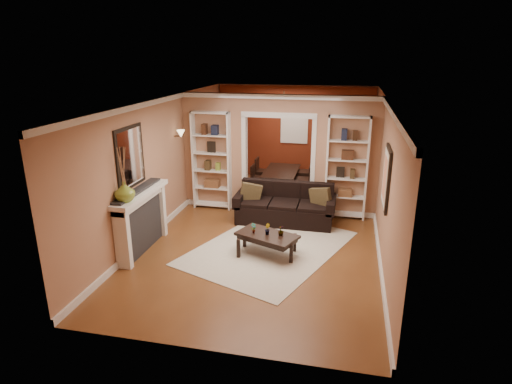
% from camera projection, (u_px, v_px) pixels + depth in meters
% --- Properties ---
extents(floor, '(8.00, 8.00, 0.00)m').
position_uv_depth(floor, '(268.00, 229.00, 9.10)').
color(floor, brown).
rests_on(floor, ground).
extents(ceiling, '(8.00, 8.00, 0.00)m').
position_uv_depth(ceiling, '(269.00, 100.00, 8.25)').
color(ceiling, white).
rests_on(ceiling, ground).
extents(wall_back, '(8.00, 0.00, 8.00)m').
position_uv_depth(wall_back, '(294.00, 133.00, 12.39)').
color(wall_back, tan).
rests_on(wall_back, ground).
extents(wall_front, '(8.00, 0.00, 8.00)m').
position_uv_depth(wall_front, '(205.00, 254.00, 4.96)').
color(wall_front, tan).
rests_on(wall_front, ground).
extents(wall_left, '(0.00, 8.00, 8.00)m').
position_uv_depth(wall_left, '(165.00, 162.00, 9.13)').
color(wall_left, tan).
rests_on(wall_left, ground).
extents(wall_right, '(0.00, 8.00, 8.00)m').
position_uv_depth(wall_right, '(384.00, 174.00, 8.22)').
color(wall_right, tan).
rests_on(wall_right, ground).
extents(partition_wall, '(4.50, 0.15, 2.70)m').
position_uv_depth(partition_wall, '(278.00, 154.00, 9.79)').
color(partition_wall, tan).
rests_on(partition_wall, floor).
extents(red_back_panel, '(4.44, 0.04, 2.64)m').
position_uv_depth(red_back_panel, '(294.00, 134.00, 12.37)').
color(red_back_panel, maroon).
rests_on(red_back_panel, floor).
extents(dining_window, '(0.78, 0.03, 0.98)m').
position_uv_depth(dining_window, '(294.00, 126.00, 12.26)').
color(dining_window, '#8CA5CC').
rests_on(dining_window, wall_back).
extents(area_rug, '(3.32, 3.84, 0.01)m').
position_uv_depth(area_rug, '(269.00, 248.00, 8.20)').
color(area_rug, beige).
rests_on(area_rug, floor).
extents(sofa, '(2.16, 0.93, 0.84)m').
position_uv_depth(sofa, '(285.00, 204.00, 9.32)').
color(sofa, black).
rests_on(sofa, floor).
extents(pillow_left, '(0.47, 0.25, 0.45)m').
position_uv_depth(pillow_left, '(251.00, 193.00, 9.39)').
color(pillow_left, brown).
rests_on(pillow_left, sofa).
extents(pillow_right, '(0.47, 0.31, 0.46)m').
position_uv_depth(pillow_right, '(321.00, 197.00, 9.08)').
color(pillow_right, brown).
rests_on(pillow_right, sofa).
extents(coffee_table, '(1.23, 0.96, 0.41)m').
position_uv_depth(coffee_table, '(267.00, 244.00, 7.87)').
color(coffee_table, black).
rests_on(coffee_table, floor).
extents(plant_left, '(0.12, 0.12, 0.19)m').
position_uv_depth(plant_left, '(254.00, 228.00, 7.83)').
color(plant_left, '#336626').
rests_on(plant_left, coffee_table).
extents(plant_center, '(0.12, 0.13, 0.20)m').
position_uv_depth(plant_center, '(267.00, 229.00, 7.78)').
color(plant_center, '#336626').
rests_on(plant_center, coffee_table).
extents(plant_right, '(0.14, 0.14, 0.18)m').
position_uv_depth(plant_right, '(281.00, 231.00, 7.73)').
color(plant_right, '#336626').
rests_on(plant_right, coffee_table).
extents(bookshelf_left, '(0.90, 0.30, 2.30)m').
position_uv_depth(bookshelf_left, '(212.00, 161.00, 10.01)').
color(bookshelf_left, white).
rests_on(bookshelf_left, floor).
extents(bookshelf_right, '(0.90, 0.30, 2.30)m').
position_uv_depth(bookshelf_right, '(347.00, 168.00, 9.38)').
color(bookshelf_right, white).
rests_on(bookshelf_right, floor).
extents(fireplace, '(0.32, 1.70, 1.16)m').
position_uv_depth(fireplace, '(143.00, 221.00, 7.95)').
color(fireplace, white).
rests_on(fireplace, floor).
extents(vase, '(0.35, 0.35, 0.36)m').
position_uv_depth(vase, '(125.00, 192.00, 7.21)').
color(vase, olive).
rests_on(vase, fireplace).
extents(mirror, '(0.03, 0.95, 1.10)m').
position_uv_depth(mirror, '(130.00, 157.00, 7.60)').
color(mirror, silver).
rests_on(mirror, wall_left).
extents(wall_sconce, '(0.18, 0.18, 0.22)m').
position_uv_depth(wall_sconce, '(178.00, 135.00, 9.47)').
color(wall_sconce, '#FFE0A5').
rests_on(wall_sconce, wall_left).
extents(framed_art, '(0.04, 0.85, 1.05)m').
position_uv_depth(framed_art, '(386.00, 178.00, 7.24)').
color(framed_art, black).
rests_on(framed_art, wall_right).
extents(dining_table, '(1.57, 0.87, 0.55)m').
position_uv_depth(dining_table, '(282.00, 180.00, 11.57)').
color(dining_table, black).
rests_on(dining_table, floor).
extents(dining_chair_nw, '(0.49, 0.49, 0.75)m').
position_uv_depth(dining_chair_nw, '(260.00, 178.00, 11.37)').
color(dining_chair_nw, black).
rests_on(dining_chair_nw, floor).
extents(dining_chair_ne, '(0.50, 0.50, 0.83)m').
position_uv_depth(dining_chair_ne, '(301.00, 180.00, 11.13)').
color(dining_chair_ne, black).
rests_on(dining_chair_ne, floor).
extents(dining_chair_sw, '(0.46, 0.46, 0.81)m').
position_uv_depth(dining_chair_sw, '(265.00, 172.00, 11.92)').
color(dining_chair_sw, black).
rests_on(dining_chair_sw, floor).
extents(dining_chair_se, '(0.55, 0.55, 0.90)m').
position_uv_depth(dining_chair_se, '(304.00, 172.00, 11.68)').
color(dining_chair_se, black).
rests_on(dining_chair_se, floor).
extents(chandelier, '(0.50, 0.50, 0.30)m').
position_uv_depth(chandelier, '(289.00, 116.00, 10.97)').
color(chandelier, '#3F2B1D').
rests_on(chandelier, ceiling).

